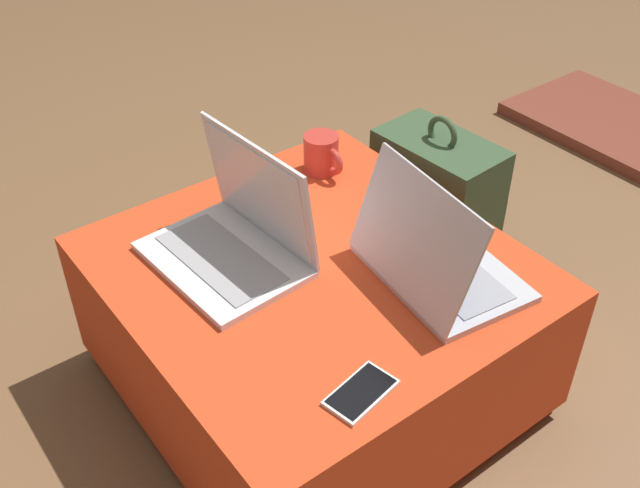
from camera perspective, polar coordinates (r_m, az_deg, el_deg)
ground_plane at (r=1.87m, az=-0.39°, el=-10.71°), size 14.00×14.00×0.00m
ottoman at (r=1.73m, az=-0.41°, el=-6.42°), size 0.86×0.82×0.39m
laptop_near at (r=1.60m, az=-6.47°, el=0.62°), size 0.36×0.27×0.26m
laptop_far at (r=1.55m, az=8.58°, el=-1.19°), size 0.37×0.29×0.25m
cell_phone at (r=1.34m, az=3.14°, el=-11.23°), size 0.10×0.14×0.01m
backpack at (r=2.15m, az=8.93°, el=3.03°), size 0.35×0.27×0.47m
coffee_mug at (r=1.88m, az=0.17°, el=6.86°), size 0.13×0.09×0.10m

